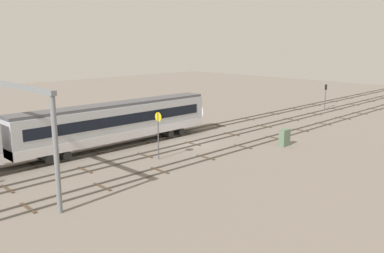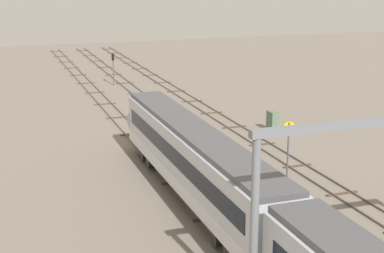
{
  "view_description": "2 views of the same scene",
  "coord_description": "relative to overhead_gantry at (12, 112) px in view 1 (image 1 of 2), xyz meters",
  "views": [
    {
      "loc": [
        -32.12,
        -32.35,
        11.61
      ],
      "look_at": [
        -0.29,
        -0.18,
        2.12
      ],
      "focal_mm": 38.4,
      "sensor_mm": 36.0,
      "label": 1
    },
    {
      "loc": [
        -40.1,
        16.82,
        14.62
      ],
      "look_at": [
        3.66,
        1.36,
        2.06
      ],
      "focal_mm": 53.92,
      "sensor_mm": 36.0,
      "label": 2
    }
  ],
  "objects": [
    {
      "name": "signal_light_trackside_departure",
      "position": [
        54.02,
        1.72,
        -3.38
      ],
      "size": [
        0.31,
        0.32,
        4.2
      ],
      "color": "#4C4C51",
      "rests_on": "ground"
    },
    {
      "name": "track_with_train",
      "position": [
        19.99,
        5.03,
        -6.08
      ],
      "size": [
        145.75,
        2.4,
        0.16
      ],
      "color": "#59544C",
      "rests_on": "ground"
    },
    {
      "name": "speed_sign_far_trackside",
      "position": [
        13.26,
        -1.84,
        -3.04
      ],
      "size": [
        0.14,
        0.91,
        4.75
      ],
      "color": "#4C4C51",
      "rests_on": "ground"
    },
    {
      "name": "track_second_near",
      "position": [
        19.99,
        0.12,
        -6.08
      ],
      "size": [
        145.75,
        2.4,
        0.16
      ],
      "color": "#59544C",
      "rests_on": "ground"
    },
    {
      "name": "track_near_foreground",
      "position": [
        19.99,
        -4.79,
        -6.08
      ],
      "size": [
        145.75,
        2.4,
        0.16
      ],
      "color": "#59544C",
      "rests_on": "ground"
    },
    {
      "name": "ground_plane",
      "position": [
        19.99,
        0.12,
        -6.15
      ],
      "size": [
        161.75,
        161.75,
        0.0
      ],
      "primitive_type": "plane",
      "color": "slate"
    },
    {
      "name": "relay_cabinet",
      "position": [
        26.79,
        -7.69,
        -5.2
      ],
      "size": [
        1.31,
        0.72,
        1.89
      ],
      "color": "#597259",
      "rests_on": "ground"
    },
    {
      "name": "overhead_gantry",
      "position": [
        0.0,
        0.0,
        0.0
      ],
      "size": [
        0.4,
        14.7,
        8.46
      ],
      "color": "slate",
      "rests_on": "ground"
    }
  ]
}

